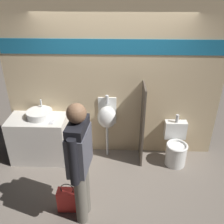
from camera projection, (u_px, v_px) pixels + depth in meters
ground_plane at (112, 170)px, 4.33m from camera, size 16.00×16.00×0.00m
display_wall at (113, 84)px, 4.20m from camera, size 3.66×0.07×2.70m
sink_counter at (40, 139)px, 4.43m from camera, size 0.97×0.55×0.83m
sink_basin at (40, 114)px, 4.25m from camera, size 0.44×0.44×0.26m
cell_phone at (52, 122)px, 4.12m from camera, size 0.07×0.14×0.01m
divider_near_counter at (142, 125)px, 4.26m from camera, size 0.03×0.46×1.45m
urinal_near_counter at (107, 117)px, 4.34m from camera, size 0.33×0.27×1.18m
toilet at (176, 147)px, 4.39m from camera, size 0.38×0.54×0.86m
person_in_vest at (80, 158)px, 3.03m from camera, size 0.27×0.61×1.74m
shopping_bag at (68, 199)px, 3.52m from camera, size 0.29×0.16×0.47m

